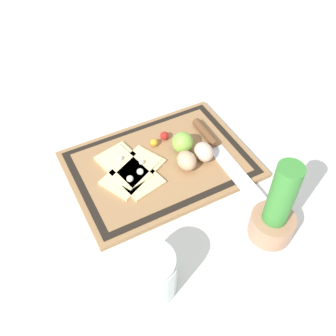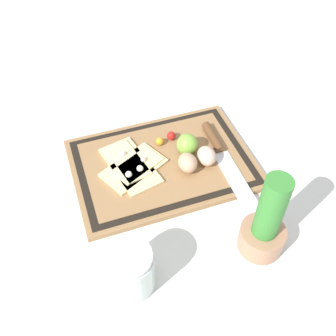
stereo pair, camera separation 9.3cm
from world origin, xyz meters
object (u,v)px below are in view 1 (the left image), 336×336
egg_brown (187,161)px  egg_pink (204,152)px  lime (183,142)px  cherry_tomato_red (164,136)px  pizza_slice_near (128,169)px  sauce_jar (152,275)px  pizza_slice_far (135,172)px  cherry_tomato_yellow (154,143)px  herb_pot (276,213)px  knife (217,147)px

egg_brown → egg_pink: same height
lime → cherry_tomato_red: 0.06m
egg_brown → pizza_slice_near: bearing=-23.5°
sauce_jar → pizza_slice_near: bearing=-104.9°
egg_brown → lime: bearing=-109.7°
lime → pizza_slice_far: bearing=6.4°
pizza_slice_far → cherry_tomato_yellow: 0.11m
pizza_slice_far → herb_pot: size_ratio=0.83×
cherry_tomato_yellow → sauce_jar: (0.17, 0.33, 0.02)m
lime → cherry_tomato_yellow: bearing=-40.8°
knife → lime: 0.09m
pizza_slice_far → sauce_jar: size_ratio=1.69×
pizza_slice_near → knife: bearing=170.0°
egg_pink → sauce_jar: bearing=42.6°
pizza_slice_near → pizza_slice_far: 0.02m
herb_pot → pizza_slice_far: bearing=-55.5°
pizza_slice_far → cherry_tomato_red: pizza_slice_far is taller
egg_pink → cherry_tomato_red: (0.05, -0.11, -0.01)m
pizza_slice_near → cherry_tomato_red: bearing=-156.3°
pizza_slice_near → pizza_slice_far: (-0.01, 0.02, 0.00)m
cherry_tomato_yellow → sauce_jar: 0.37m
pizza_slice_near → egg_brown: bearing=156.5°
pizza_slice_near → lime: lime is taller
lime → egg_pink: bearing=122.8°
knife → sauce_jar: 0.39m
sauce_jar → lime: bearing=-128.3°
cherry_tomato_red → herb_pot: size_ratio=0.11×
knife → sauce_jar: (0.30, 0.25, 0.02)m
lime → cherry_tomato_red: (0.02, -0.06, -0.02)m
egg_brown → herb_pot: 0.25m
pizza_slice_near → knife: (-0.23, 0.04, 0.00)m
knife → cherry_tomato_yellow: bearing=-33.2°
lime → sauce_jar: bearing=51.7°
pizza_slice_far → egg_brown: 0.13m
egg_pink → cherry_tomato_red: size_ratio=2.43×
knife → cherry_tomato_yellow: 0.16m
knife → herb_pot: bearing=84.1°
cherry_tomato_yellow → herb_pot: 0.36m
egg_brown → egg_pink: (-0.05, -0.01, 0.00)m
pizza_slice_far → sauce_jar: 0.28m
pizza_slice_far → lime: (-0.14, -0.02, 0.02)m
pizza_slice_far → knife: 0.22m
cherry_tomato_red → knife: bearing=135.9°
pizza_slice_far → egg_pink: egg_pink is taller
lime → cherry_tomato_yellow: lime is taller
pizza_slice_near → egg_pink: (-0.18, 0.05, 0.02)m
egg_brown → pizza_slice_far: bearing=-18.1°
cherry_tomato_yellow → cherry_tomato_red: bearing=-165.8°
cherry_tomato_red → herb_pot: bearing=101.7°
pizza_slice_near → cherry_tomato_yellow: pizza_slice_near is taller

